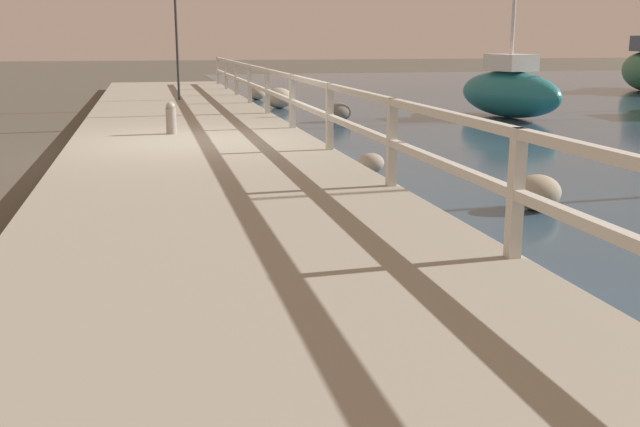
{
  "coord_description": "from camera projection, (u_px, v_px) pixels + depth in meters",
  "views": [
    {
      "loc": [
        -0.75,
        -12.38,
        1.89
      ],
      "look_at": [
        1.56,
        -2.38,
        -0.5
      ],
      "focal_mm": 42.0,
      "sensor_mm": 36.0,
      "label": 1
    }
  ],
  "objects": [
    {
      "name": "boulder_upstream",
      "position": [
        371.0,
        163.0,
        10.86
      ],
      "size": [
        0.39,
        0.35,
        0.29
      ],
      "color": "gray",
      "rests_on": "ground"
    },
    {
      "name": "boulder_downstream",
      "position": [
        537.0,
        192.0,
        8.46
      ],
      "size": [
        0.54,
        0.49,
        0.41
      ],
      "color": "gray",
      "rests_on": "ground"
    },
    {
      "name": "boulder_water_edge",
      "position": [
        279.0,
        98.0,
        21.08
      ],
      "size": [
        0.76,
        0.69,
        0.57
      ],
      "color": "gray",
      "rests_on": "ground"
    },
    {
      "name": "mooring_bollard",
      "position": [
        171.0,
        118.0,
        13.13
      ],
      "size": [
        0.18,
        0.18,
        0.56
      ],
      "color": "gray",
      "rests_on": "dock_walkway"
    },
    {
      "name": "dock_lamp",
      "position": [
        176.0,
        10.0,
        20.1
      ],
      "size": [
        0.25,
        0.25,
        3.36
      ],
      "color": "#2D2D33",
      "rests_on": "dock_walkway"
    },
    {
      "name": "boulder_mid_strip",
      "position": [
        257.0,
        93.0,
        24.02
      ],
      "size": [
        0.58,
        0.52,
        0.43
      ],
      "color": "gray",
      "rests_on": "ground"
    },
    {
      "name": "dock_walkway",
      "position": [
        195.0,
        149.0,
        12.31
      ],
      "size": [
        4.04,
        36.0,
        0.27
      ],
      "color": "gray",
      "rests_on": "ground"
    },
    {
      "name": "railing",
      "position": [
        309.0,
        97.0,
        12.55
      ],
      "size": [
        0.1,
        32.5,
        0.99
      ],
      "color": "beige",
      "rests_on": "dock_walkway"
    },
    {
      "name": "boulder_near_dock",
      "position": [
        338.0,
        112.0,
        17.55
      ],
      "size": [
        0.61,
        0.55,
        0.45
      ],
      "color": "#666056",
      "rests_on": "ground"
    },
    {
      "name": "ground_plane",
      "position": [
        196.0,
        157.0,
        12.34
      ],
      "size": [
        120.0,
        120.0,
        0.0
      ],
      "primitive_type": "plane",
      "color": "#4C473D"
    },
    {
      "name": "sailboat_teal",
      "position": [
        509.0,
        90.0,
        18.51
      ],
      "size": [
        1.83,
        3.76,
        8.08
      ],
      "rotation": [
        0.0,
        0.0,
        0.19
      ],
      "color": "#1E707A",
      "rests_on": "water_surface"
    }
  ]
}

